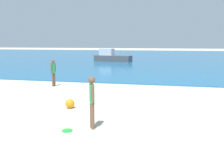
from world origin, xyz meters
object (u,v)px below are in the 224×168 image
(person_distant, at_px, (53,71))
(beach_ball, at_px, (70,104))
(person_standing, at_px, (92,99))
(boat_near, at_px, (112,57))
(frisbee, at_px, (67,131))

(person_distant, distance_m, beach_ball, 5.02)
(person_standing, distance_m, boat_near, 24.44)
(person_standing, height_order, beach_ball, person_standing)
(boat_near, bearing_deg, beach_ball, -70.89)
(person_standing, relative_size, boat_near, 0.31)
(frisbee, height_order, boat_near, boat_near)
(boat_near, bearing_deg, person_distant, -77.42)
(beach_ball, bearing_deg, frisbee, -69.58)
(frisbee, distance_m, beach_ball, 2.46)
(frisbee, height_order, person_distant, person_distant)
(boat_near, relative_size, beach_ball, 14.37)
(frisbee, height_order, beach_ball, beach_ball)
(person_distant, bearing_deg, person_standing, 55.64)
(beach_ball, bearing_deg, person_standing, -52.55)
(frisbee, xyz_separation_m, person_distant, (-3.55, 6.49, 0.85))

